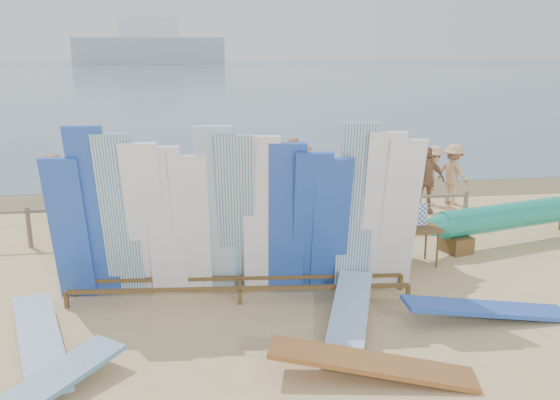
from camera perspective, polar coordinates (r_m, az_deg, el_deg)
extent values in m
plane|color=tan|center=(10.77, -5.53, -8.57)|extent=(160.00, 160.00, 0.00)
cube|color=#44617A|center=(137.99, -8.58, 12.29)|extent=(320.00, 240.00, 0.02)
cube|color=brown|center=(17.63, -6.84, 0.45)|extent=(40.00, 2.60, 0.01)
cube|color=#999EA3|center=(190.28, -12.41, 13.80)|extent=(45.00, 8.00, 8.00)
cube|color=silver|center=(190.40, -12.53, 15.91)|extent=(18.00, 6.00, 6.00)
cube|color=#77685A|center=(13.36, -6.33, -0.44)|extent=(12.00, 0.06, 0.06)
cube|color=#77685A|center=(13.90, -23.01, -2.43)|extent=(0.08, 0.08, 0.90)
cube|color=#77685A|center=(13.53, -14.79, -2.18)|extent=(0.08, 0.08, 0.90)
cube|color=#77685A|center=(13.45, -6.29, -1.89)|extent=(0.08, 0.08, 0.90)
cube|color=#77685A|center=(13.67, 2.11, -1.55)|extent=(0.08, 0.08, 0.90)
cube|color=#77685A|center=(14.16, 10.09, -1.20)|extent=(0.08, 0.08, 0.90)
cube|color=#77685A|center=(14.91, 17.40, -0.86)|extent=(0.08, 0.08, 0.90)
cube|color=brown|center=(10.06, -3.91, -8.51)|extent=(5.72, 0.62, 0.07)
cube|color=brown|center=(10.51, -3.87, -7.49)|extent=(5.72, 0.62, 0.07)
cube|color=#244CB4|center=(10.39, -19.63, -2.78)|extent=(0.66, 0.69, 2.54)
cube|color=#244CB4|center=(10.21, -17.48, -1.42)|extent=(0.68, 0.79, 3.04)
cube|color=silver|center=(10.13, -15.15, -1.73)|extent=(0.68, 0.80, 2.93)
cube|color=white|center=(10.06, -12.78, -2.10)|extent=(0.69, 0.91, 2.78)
cube|color=white|center=(10.02, -10.92, -2.28)|extent=(0.67, 0.71, 2.71)
cube|color=white|center=(9.99, -8.51, -2.64)|extent=(0.68, 0.80, 2.57)
cube|color=#87ADD8|center=(9.90, -6.14, -1.30)|extent=(0.70, 1.03, 3.05)
cube|color=silver|center=(9.90, -4.23, -1.66)|extent=(0.70, 1.09, 2.91)
cube|color=white|center=(9.91, -1.80, -1.75)|extent=(0.68, 0.80, 2.87)
cube|color=#244CB4|center=(9.94, 0.63, -2.03)|extent=(0.67, 0.79, 2.75)
cube|color=#244CB4|center=(10.00, 3.04, -2.40)|extent=(0.69, 0.90, 2.61)
cube|color=#244CB4|center=(10.05, 4.90, -2.64)|extent=(0.68, 0.84, 2.50)
cube|color=silver|center=(10.04, 7.31, -1.07)|extent=(0.67, 0.70, 3.06)
cube|color=white|center=(10.14, 9.64, -1.41)|extent=(0.68, 0.82, 2.92)
cube|color=white|center=(10.24, 11.42, -1.71)|extent=(0.68, 0.84, 2.80)
cube|color=brown|center=(11.70, 9.54, -5.64)|extent=(1.57, 0.94, 0.05)
cube|color=brown|center=(11.95, 8.14, -5.16)|extent=(1.57, 0.94, 0.05)
cube|color=white|center=(11.01, 6.03, -2.41)|extent=(0.69, 0.70, 2.05)
cube|color=silver|center=(11.19, 7.31, -1.11)|extent=(0.76, 0.82, 2.45)
cube|color=white|center=(11.44, 8.50, -1.07)|extent=(0.77, 0.84, 2.35)
cube|color=silver|center=(11.70, 9.64, -1.03)|extent=(0.77, 0.85, 2.25)
cube|color=white|center=(11.91, 10.50, -1.04)|extent=(0.78, 0.86, 2.15)
cube|color=white|center=(12.17, 11.56, -0.90)|extent=(0.70, 0.71, 2.09)
cube|color=brown|center=(13.12, 16.58, -4.06)|extent=(0.63, 0.70, 0.36)
cylinder|color=#1B977D|center=(14.18, 22.24, -1.28)|extent=(4.36, 1.70, 0.59)
cone|color=#1B977D|center=(12.45, 13.57, -2.66)|extent=(1.29, 0.84, 0.55)
cube|color=brown|center=(11.96, 12.83, -2.69)|extent=(0.99, 0.74, 0.06)
cube|color=white|center=(11.89, 12.90, -1.41)|extent=(0.50, 0.07, 0.44)
cube|color=#945B28|center=(8.17, 8.74, -16.56)|extent=(2.74, 1.19, 0.42)
cube|color=#87ADD8|center=(9.39, -22.03, -13.18)|extent=(1.37, 2.74, 0.32)
cube|color=#244CB4|center=(10.14, 19.24, -10.83)|extent=(2.71, 0.67, 0.38)
cube|color=#87ADD8|center=(9.44, 6.67, -12.01)|extent=(1.44, 2.72, 0.42)
cube|color=#B31F13|center=(14.19, -8.41, -1.68)|extent=(0.72, 0.71, 0.05)
cube|color=#B31F13|center=(14.30, -7.92, -0.40)|extent=(0.53, 0.44, 0.54)
cube|color=#B31F13|center=(14.33, -3.43, -1.45)|extent=(0.54, 0.50, 0.05)
cube|color=#B31F13|center=(14.47, -3.58, -0.21)|extent=(0.52, 0.18, 0.51)
cube|color=#B31F13|center=(14.61, 5.28, 0.01)|extent=(0.48, 0.80, 0.59)
cube|color=#B31F13|center=(14.83, 5.02, 1.71)|extent=(0.48, 0.18, 0.37)
imported|color=tan|center=(16.75, 14.52, 2.28)|extent=(0.85, 1.16, 1.66)
imported|color=tan|center=(17.07, 16.34, 2.41)|extent=(0.91, 1.17, 1.68)
imported|color=beige|center=(15.53, 3.76, 1.69)|extent=(0.81, 0.83, 1.61)
imported|color=beige|center=(14.07, -11.16, 0.03)|extent=(0.84, 0.62, 1.55)
imported|color=tan|center=(15.12, 7.04, 1.26)|extent=(0.79, 0.84, 1.60)
imported|color=#8C6042|center=(15.93, 13.78, 1.89)|extent=(1.06, 0.54, 1.75)
imported|color=#8C6042|center=(17.07, 1.24, 3.15)|extent=(0.65, 0.36, 1.78)
imported|color=beige|center=(16.39, -20.90, 1.47)|extent=(0.75, 1.57, 1.62)
imported|color=#8C6042|center=(15.11, -11.76, 1.45)|extent=(1.13, 0.96, 1.80)
imported|color=beige|center=(16.92, 2.31, 2.76)|extent=(1.25, 1.51, 1.61)
imported|color=tan|center=(15.23, -15.03, 1.03)|extent=(1.14, 0.86, 1.63)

